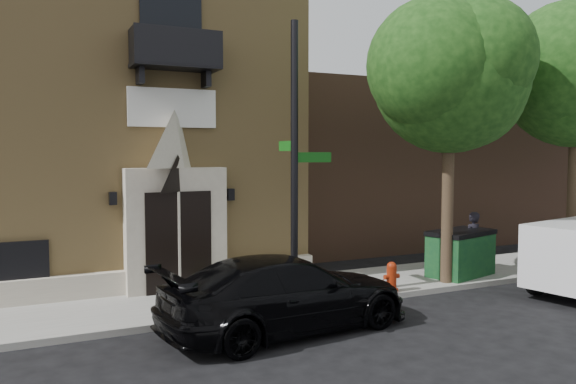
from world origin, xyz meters
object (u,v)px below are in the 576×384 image
fire_hydrant (392,277)px  black_sedan (287,293)px  street_sign (295,161)px  dumpster (461,253)px  pedestrian_near (472,242)px

fire_hydrant → black_sedan: bearing=-159.9°
street_sign → fire_hydrant: bearing=-6.0°
fire_hydrant → dumpster: bearing=13.8°
black_sedan → street_sign: (1.03, 1.74, 2.74)m
street_sign → fire_hydrant: 3.98m
black_sedan → street_sign: size_ratio=0.82×
dumpster → fire_hydrant: bearing=178.1°
street_sign → pedestrian_near: bearing=8.9°
fire_hydrant → pedestrian_near: pedestrian_near is taller
black_sedan → street_sign: 3.40m
black_sedan → dumpster: 6.89m
dumpster → pedestrian_near: bearing=8.2°
black_sedan → pedestrian_near: size_ratio=3.04×
black_sedan → dumpster: (6.58, 2.05, 0.03)m
street_sign → dumpster: bearing=6.4°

